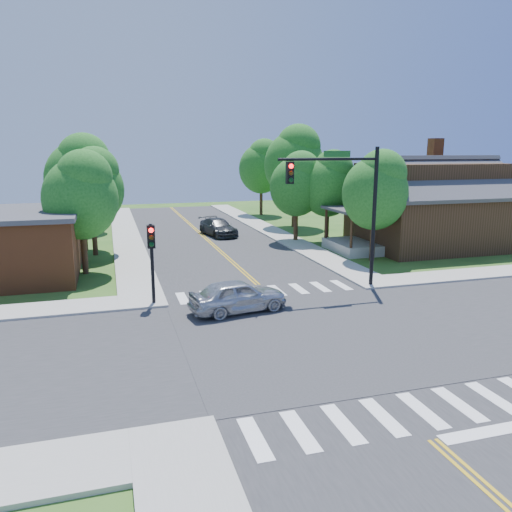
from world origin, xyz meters
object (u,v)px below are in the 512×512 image
object	(u,v)px
signal_mast_ne	(345,195)
car_dgrey	(218,228)
signal_pole_nw	(152,249)
house_ne	(430,202)
car_silver	(238,296)

from	to	relation	value
signal_mast_ne	car_dgrey	bearing A→B (deg)	98.61
car_dgrey	signal_pole_nw	bearing A→B (deg)	-122.42
house_ne	car_silver	bearing A→B (deg)	-148.09
house_ne	signal_mast_ne	bearing A→B (deg)	-142.32
signal_mast_ne	signal_pole_nw	distance (m)	9.76
car_silver	signal_pole_nw	bearing A→B (deg)	49.52
signal_pole_nw	car_silver	xyz separation A→B (m)	(3.47, -2.08, -1.93)
signal_pole_nw	car_silver	world-z (taller)	signal_pole_nw
car_silver	car_dgrey	world-z (taller)	car_silver
car_silver	house_ne	bearing A→B (deg)	-67.68
car_dgrey	signal_mast_ne	bearing A→B (deg)	-92.56
car_silver	signal_mast_ne	bearing A→B (deg)	-80.52
signal_mast_ne	house_ne	bearing A→B (deg)	37.68
signal_pole_nw	house_ne	world-z (taller)	house_ne
signal_mast_ne	signal_pole_nw	size ratio (longest dim) A/B	1.89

